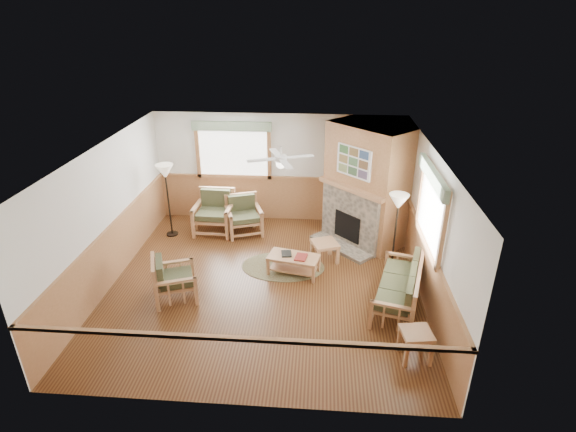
# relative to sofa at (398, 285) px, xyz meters

# --- Properties ---
(floor) EXTENTS (6.00, 6.00, 0.01)m
(floor) POSITION_rel_sofa_xyz_m (-2.48, 0.50, -0.41)
(floor) COLOR #522F16
(floor) RESTS_ON ground
(ceiling) EXTENTS (6.00, 6.00, 0.01)m
(ceiling) POSITION_rel_sofa_xyz_m (-2.48, 0.50, 2.29)
(ceiling) COLOR white
(ceiling) RESTS_ON floor
(wall_back) EXTENTS (6.00, 0.02, 2.70)m
(wall_back) POSITION_rel_sofa_xyz_m (-2.48, 3.50, 0.94)
(wall_back) COLOR white
(wall_back) RESTS_ON floor
(wall_front) EXTENTS (6.00, 0.02, 2.70)m
(wall_front) POSITION_rel_sofa_xyz_m (-2.48, -2.50, 0.94)
(wall_front) COLOR white
(wall_front) RESTS_ON floor
(wall_left) EXTENTS (0.02, 6.00, 2.70)m
(wall_left) POSITION_rel_sofa_xyz_m (-5.48, 0.50, 0.94)
(wall_left) COLOR white
(wall_left) RESTS_ON floor
(wall_right) EXTENTS (0.02, 6.00, 2.70)m
(wall_right) POSITION_rel_sofa_xyz_m (0.52, 0.50, 0.94)
(wall_right) COLOR white
(wall_right) RESTS_ON floor
(wainscot) EXTENTS (6.00, 6.00, 1.10)m
(wainscot) POSITION_rel_sofa_xyz_m (-2.48, 0.50, 0.14)
(wainscot) COLOR #A46E43
(wainscot) RESTS_ON floor
(fireplace) EXTENTS (3.11, 3.11, 2.70)m
(fireplace) POSITION_rel_sofa_xyz_m (-0.43, 2.55, 0.94)
(fireplace) COLOR #A46E43
(fireplace) RESTS_ON floor
(window_back) EXTENTS (1.90, 0.16, 1.50)m
(window_back) POSITION_rel_sofa_xyz_m (-3.58, 3.46, 2.12)
(window_back) COLOR white
(window_back) RESTS_ON wall_back
(window_right) EXTENTS (0.16, 1.90, 1.50)m
(window_right) POSITION_rel_sofa_xyz_m (0.48, 0.30, 2.12)
(window_right) COLOR white
(window_right) RESTS_ON wall_right
(ceiling_fan) EXTENTS (1.59, 1.59, 0.36)m
(ceiling_fan) POSITION_rel_sofa_xyz_m (-2.18, 0.80, 2.25)
(ceiling_fan) COLOR white
(ceiling_fan) RESTS_ON ceiling
(sofa) EXTENTS (1.91, 1.17, 0.82)m
(sofa) POSITION_rel_sofa_xyz_m (0.00, 0.00, 0.00)
(sofa) COLOR #B17C52
(sofa) RESTS_ON floor
(armchair_back_left) EXTENTS (0.91, 0.91, 0.99)m
(armchair_back_left) POSITION_rel_sofa_xyz_m (-3.97, 2.65, 0.09)
(armchair_back_left) COLOR #B17C52
(armchair_back_left) RESTS_ON floor
(armchair_back_right) EXTENTS (1.01, 1.01, 0.88)m
(armchair_back_right) POSITION_rel_sofa_xyz_m (-3.24, 2.64, 0.03)
(armchair_back_right) COLOR #B17C52
(armchair_back_right) RESTS_ON floor
(armchair_left) EXTENTS (0.97, 0.97, 0.84)m
(armchair_left) POSITION_rel_sofa_xyz_m (-4.08, -0.10, 0.01)
(armchair_left) COLOR #B17C52
(armchair_left) RESTS_ON floor
(coffee_table) EXTENTS (1.10, 0.72, 0.41)m
(coffee_table) POSITION_rel_sofa_xyz_m (-1.95, 0.89, -0.21)
(coffee_table) COLOR #B17C52
(coffee_table) RESTS_ON floor
(end_table_chairs) EXTENTS (0.45, 0.44, 0.49)m
(end_table_chairs) POSITION_rel_sofa_xyz_m (-3.23, 3.05, -0.16)
(end_table_chairs) COLOR #B17C52
(end_table_chairs) RESTS_ON floor
(end_table_sofa) EXTENTS (0.51, 0.50, 0.51)m
(end_table_sofa) POSITION_rel_sofa_xyz_m (0.07, -1.40, -0.16)
(end_table_sofa) COLOR #B17C52
(end_table_sofa) RESTS_ON floor
(footstool) EXTENTS (0.66, 0.66, 0.44)m
(footstool) POSITION_rel_sofa_xyz_m (-1.32, 1.46, -0.19)
(footstool) COLOR #B17C52
(footstool) RESTS_ON floor
(braided_rug) EXTENTS (2.16, 2.16, 0.01)m
(braided_rug) POSITION_rel_sofa_xyz_m (-2.18, 1.13, -0.40)
(braided_rug) COLOR brown
(braided_rug) RESTS_ON floor
(floor_lamp_left) EXTENTS (0.41, 0.41, 1.76)m
(floor_lamp_left) POSITION_rel_sofa_xyz_m (-4.95, 2.40, 0.47)
(floor_lamp_left) COLOR black
(floor_lamp_left) RESTS_ON floor
(floor_lamp_right) EXTENTS (0.49, 0.49, 1.69)m
(floor_lamp_right) POSITION_rel_sofa_xyz_m (0.07, 1.20, 0.44)
(floor_lamp_right) COLOR black
(floor_lamp_right) RESTS_ON floor
(book_red) EXTENTS (0.27, 0.34, 0.03)m
(book_red) POSITION_rel_sofa_xyz_m (-1.80, 0.84, 0.03)
(book_red) COLOR maroon
(book_red) RESTS_ON coffee_table
(book_dark) EXTENTS (0.23, 0.29, 0.03)m
(book_dark) POSITION_rel_sofa_xyz_m (-2.10, 0.96, 0.02)
(book_dark) COLOR black
(book_dark) RESTS_ON coffee_table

